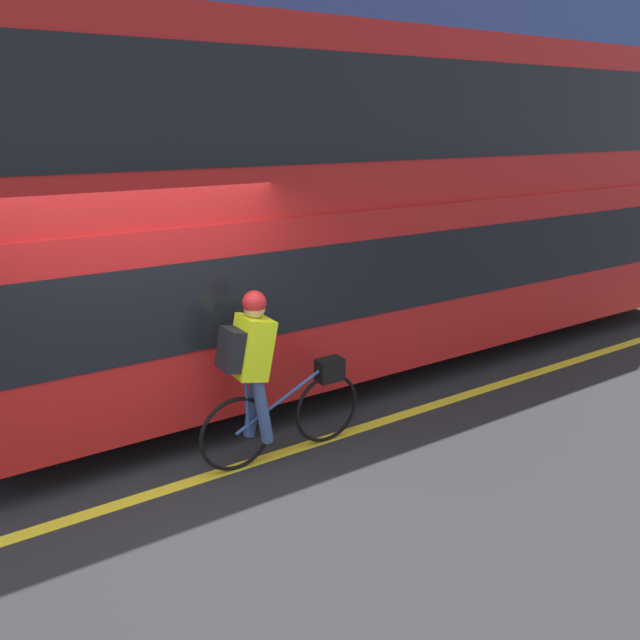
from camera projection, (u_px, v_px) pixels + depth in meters
The scene contains 6 objects.
ground_plane at pixel (178, 495), 5.28m from camera, with size 80.00×80.00×0.00m, color #232326.
road_center_line at pixel (173, 487), 5.39m from camera, with size 50.00×0.14×0.01m, color yellow.
sidewalk_curb at pixel (50, 320), 9.73m from camera, with size 60.00×2.22×0.12m.
building_facade at pixel (8, 107), 9.77m from camera, with size 60.00×0.30×6.46m.
bus at pixel (390, 192), 7.82m from camera, with size 10.26×2.42×3.93m.
cyclist_on_bike at pixel (265, 372), 5.57m from camera, with size 1.68×0.32×1.65m.
Camera 1 is at (-1.47, -4.50, 3.03)m, focal length 35.00 mm.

